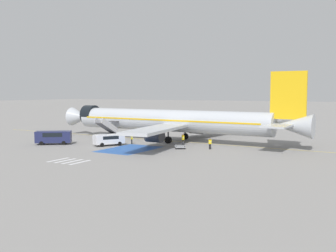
% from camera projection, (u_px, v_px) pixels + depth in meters
% --- Properties ---
extents(ground_plane, '(600.00, 600.00, 0.00)m').
position_uv_depth(ground_plane, '(169.00, 141.00, 66.78)').
color(ground_plane, gray).
extents(apron_leadline_yellow, '(80.43, 0.91, 0.01)m').
position_uv_depth(apron_leadline_yellow, '(168.00, 141.00, 67.70)').
color(apron_leadline_yellow, gold).
rests_on(apron_leadline_yellow, ground_plane).
extents(apron_stand_patch_blue, '(6.35, 9.56, 0.01)m').
position_uv_depth(apron_stand_patch_blue, '(129.00, 149.00, 57.71)').
color(apron_stand_patch_blue, '#2856A8').
rests_on(apron_stand_patch_blue, ground_plane).
extents(apron_walkway_bar_0, '(0.44, 3.60, 0.01)m').
position_uv_depth(apron_walkway_bar_0, '(58.00, 160.00, 48.69)').
color(apron_walkway_bar_0, silver).
rests_on(apron_walkway_bar_0, ground_plane).
extents(apron_walkway_bar_1, '(0.44, 3.60, 0.01)m').
position_uv_depth(apron_walkway_bar_1, '(65.00, 161.00, 48.10)').
color(apron_walkway_bar_1, silver).
rests_on(apron_walkway_bar_1, ground_plane).
extents(apron_walkway_bar_2, '(0.44, 3.60, 0.01)m').
position_uv_depth(apron_walkway_bar_2, '(73.00, 161.00, 47.50)').
color(apron_walkway_bar_2, silver).
rests_on(apron_walkway_bar_2, ground_plane).
extents(apron_walkway_bar_3, '(0.44, 3.60, 0.01)m').
position_uv_depth(apron_walkway_bar_3, '(80.00, 162.00, 46.91)').
color(apron_walkway_bar_3, silver).
rests_on(apron_walkway_bar_3, ground_plane).
extents(airliner, '(46.13, 35.28, 11.40)m').
position_uv_depth(airliner, '(172.00, 121.00, 67.05)').
color(airliner, '#B7BCC4').
rests_on(airliner, ground_plane).
extents(boarding_stairs_forward, '(2.24, 5.25, 4.02)m').
position_uv_depth(boarding_stairs_forward, '(106.00, 134.00, 68.86)').
color(boarding_stairs_forward, '#ADB2BA').
rests_on(boarding_stairs_forward, ground_plane).
extents(fuel_tanker, '(3.97, 9.77, 3.31)m').
position_uv_depth(fuel_tanker, '(243.00, 123.00, 85.89)').
color(fuel_tanker, '#38383D').
rests_on(fuel_tanker, ground_plane).
extents(service_van_0, '(4.01, 4.97, 1.74)m').
position_uv_depth(service_van_0, '(109.00, 139.00, 61.43)').
color(service_van_0, silver).
rests_on(service_van_0, ground_plane).
extents(service_van_1, '(5.65, 4.93, 2.13)m').
position_uv_depth(service_van_1, '(53.00, 136.00, 62.96)').
color(service_van_1, '#1E234C').
rests_on(service_van_1, ground_plane).
extents(baggage_cart, '(2.72, 2.99, 0.87)m').
position_uv_depth(baggage_cart, '(180.00, 146.00, 58.71)').
color(baggage_cart, gray).
rests_on(baggage_cart, ground_plane).
extents(ground_crew_0, '(0.48, 0.45, 1.59)m').
position_uv_depth(ground_crew_0, '(132.00, 138.00, 63.40)').
color(ground_crew_0, black).
rests_on(ground_crew_0, ground_plane).
extents(ground_crew_1, '(0.48, 0.45, 1.63)m').
position_uv_depth(ground_crew_1, '(210.00, 143.00, 57.56)').
color(ground_crew_1, black).
rests_on(ground_crew_1, ground_plane).
extents(ground_crew_2, '(0.49, 0.40, 1.80)m').
position_uv_depth(ground_crew_2, '(183.00, 139.00, 61.77)').
color(ground_crew_2, black).
rests_on(ground_crew_2, ground_plane).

